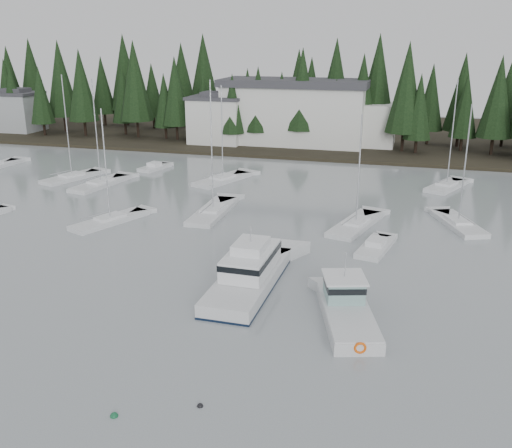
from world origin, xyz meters
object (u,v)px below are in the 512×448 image
Objects in this scene: house_far_west at (18,111)px; lobster_boat_teal at (346,311)px; runabout_3 at (155,168)px; harbor_inn at (306,113)px; sailboat_4 at (356,226)px; sailboat_1 at (458,225)px; runabout_1 at (376,248)px; sailboat_6 at (446,187)px; sailboat_0 at (223,181)px; sailboat_3 at (213,213)px; sailboat_2 at (101,185)px; cabin_cruiser_center at (249,276)px; house_west at (217,119)px; sailboat_12 at (72,178)px; sailboat_8 at (110,222)px.

house_far_west reaches higher than lobster_boat_teal.
house_far_west reaches higher than runabout_3.
sailboat_4 is (13.33, -42.40, -5.72)m from harbor_inn.
sailboat_1 is 11.87m from runabout_1.
sailboat_6 is 2.43× the size of runabout_3.
sailboat_0 reaches higher than sailboat_1.
sailboat_0 is 12.54m from runabout_3.
sailboat_0 reaches higher than house_far_west.
sailboat_3 reaches higher than runabout_1.
sailboat_6 is 25.77m from runabout_1.
house_far_west is 0.29× the size of harbor_inn.
house_far_west is at bearing 42.91° from sailboat_1.
sailboat_2 reaches higher than sailboat_0.
lobster_boat_teal is (7.87, -3.51, -0.22)m from cabin_cruiser_center.
house_west is 31.22m from sailboat_12.
sailboat_2 is 1.14× the size of sailboat_8.
runabout_3 is (-24.54, 35.19, -0.67)m from cabin_cruiser_center.
sailboat_8 reaches higher than harbor_inn.
sailboat_2 is 0.95× the size of sailboat_3.
sailboat_2 is at bearing -92.48° from sailboat_12.
sailboat_12 reaches higher than house_west.
sailboat_2 is at bearing 34.64° from lobster_boat_teal.
runabout_1 is at bearing 118.83° from sailboat_1.
sailboat_1 is 1.05× the size of sailboat_8.
sailboat_3 reaches higher than cabin_cruiser_center.
sailboat_3 reaches higher than sailboat_0.
harbor_inn is at bearing 29.47° from runabout_1.
sailboat_1 is 0.87× the size of sailboat_3.
sailboat_12 is (-25.69, -32.33, -5.69)m from harbor_inn.
sailboat_6 is at bearing -11.34° from sailboat_4.
runabout_1 is at bearing -113.19° from sailboat_0.
sailboat_8 reaches higher than cabin_cruiser_center.
house_west is 1.13× the size of house_far_west.
harbor_inn is 2.49× the size of sailboat_4.
sailboat_3 is 19.01m from runabout_1.
house_west is 0.69× the size of sailboat_2.
sailboat_8 is (-11.22, -47.91, -5.71)m from harbor_inn.
sailboat_1 is (8.46, 23.18, -0.51)m from lobster_boat_teal.
sailboat_0 is 15.79m from sailboat_2.
harbor_inn reaches higher than sailboat_4.
house_far_west is at bearing 48.70° from cabin_cruiser_center.
cabin_cruiser_center is 17.81m from sailboat_4.
harbor_inn is 44.81m from sailboat_4.
sailboat_0 is at bearing -27.44° from house_far_west.
sailboat_2 is at bearing 55.56° from sailboat_8.
sailboat_12 reaches higher than harbor_inn.
runabout_3 is (-30.90, 18.58, 0.07)m from sailboat_4.
sailboat_1 is (38.33, -36.00, -4.58)m from house_west.
harbor_inn is at bearing -20.54° from sailboat_12.
sailboat_6 is at bearing -28.34° from house_west.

